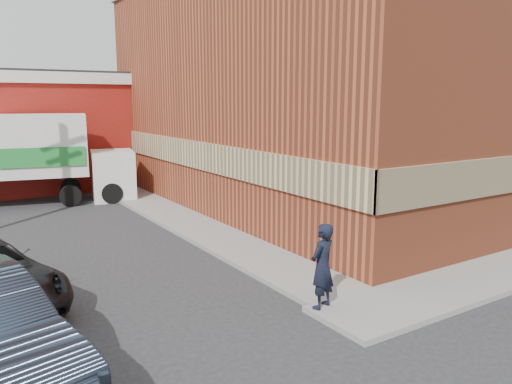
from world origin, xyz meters
TOP-DOWN VIEW (x-y plane):
  - ground at (0.00, 0.00)m, footprint 90.00×90.00m
  - brick_building at (8.50, 9.00)m, footprint 14.25×18.25m
  - sidewalk_west at (0.60, 9.00)m, footprint 1.80×18.00m
  - man at (-0.20, -0.25)m, footprint 0.74×0.60m
  - box_truck at (-3.29, 14.53)m, footprint 7.81×3.77m

SIDE VIEW (x-z plane):
  - ground at x=0.00m, z-range 0.00..0.00m
  - sidewalk_west at x=0.60m, z-range 0.00..0.12m
  - man at x=-0.20m, z-range 0.12..1.88m
  - box_truck at x=-3.29m, z-range 0.28..3.99m
  - brick_building at x=8.50m, z-range 0.00..9.36m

